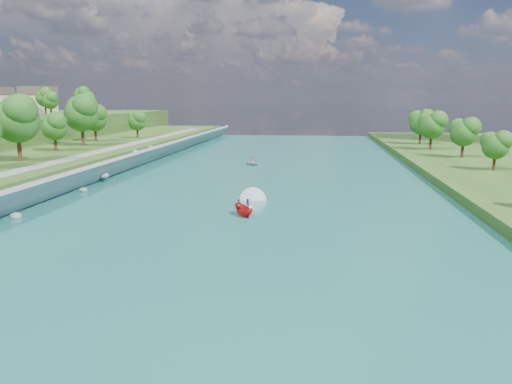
# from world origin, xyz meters

# --- Properties ---
(ground) EXTENTS (260.00, 260.00, 0.00)m
(ground) POSITION_xyz_m (0.00, 0.00, 0.00)
(ground) COLOR #2D5119
(ground) RESTS_ON ground
(river_water) EXTENTS (55.00, 240.00, 0.10)m
(river_water) POSITION_xyz_m (0.00, 20.00, 0.05)
(river_water) COLOR #1A6166
(river_water) RESTS_ON ground
(ridge_west) EXTENTS (60.00, 120.00, 9.00)m
(ridge_west) POSITION_xyz_m (-82.50, 95.00, 4.50)
(ridge_west) COLOR #2D5119
(ridge_west) RESTS_ON ground
(riprap_bank) EXTENTS (4.03, 236.00, 4.33)m
(riprap_bank) POSITION_xyz_m (-25.85, 18.97, 1.80)
(riprap_bank) COLOR slate
(riprap_bank) RESTS_ON ground
(riverside_path) EXTENTS (3.00, 200.00, 0.10)m
(riverside_path) POSITION_xyz_m (-32.50, 20.00, 3.55)
(riverside_path) COLOR gray
(riverside_path) RESTS_ON berm_west
(ridge_houses) EXTENTS (29.50, 29.50, 8.40)m
(ridge_houses) POSITION_xyz_m (-88.67, 100.00, 13.31)
(ridge_houses) COLOR beige
(ridge_houses) RESTS_ON ridge_west
(trees_east) EXTENTS (13.58, 134.87, 10.91)m
(trees_east) POSITION_xyz_m (37.68, 41.15, 6.29)
(trees_east) COLOR #244713
(trees_east) RESTS_ON berm_east
(trees_ridge) EXTENTS (16.46, 54.03, 10.25)m
(trees_ridge) POSITION_xyz_m (-69.81, 99.12, 13.46)
(trees_ridge) COLOR #244713
(trees_ridge) RESTS_ON ridge_west
(motorboat) EXTENTS (3.60, 18.76, 2.03)m
(motorboat) POSITION_xyz_m (0.70, 10.80, 0.71)
(motorboat) COLOR red
(motorboat) RESTS_ON river_water
(raft) EXTENTS (3.80, 3.69, 1.70)m
(raft) POSITION_xyz_m (-4.13, 54.11, 0.49)
(raft) COLOR #92959A
(raft) RESTS_ON river_water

